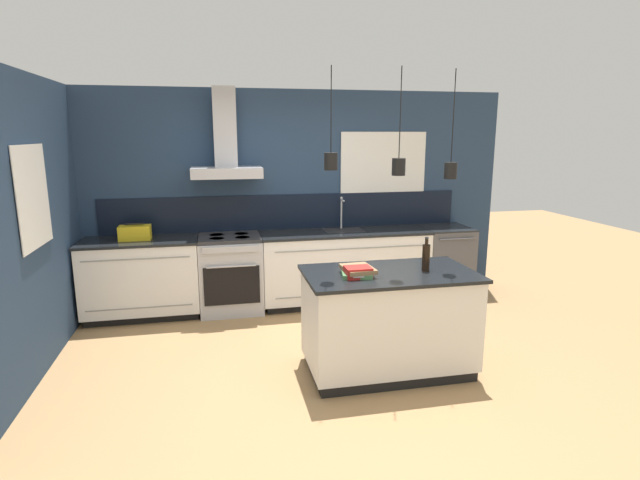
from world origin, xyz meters
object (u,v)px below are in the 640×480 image
red_supply_box (358,272)px  yellow_toolbox (135,233)px  book_stack (357,271)px  dishwasher (444,261)px  bottle_on_island (426,257)px  oven_range (231,274)px

red_supply_box → yellow_toolbox: (-2.03, 1.96, 0.04)m
book_stack → red_supply_box: size_ratio=1.50×
dishwasher → red_supply_box: (-1.74, -1.96, 0.50)m
dishwasher → yellow_toolbox: 3.80m
bottle_on_island → red_supply_box: (-0.63, -0.08, -0.08)m
oven_range → yellow_toolbox: 1.17m
dishwasher → book_stack: (-1.73, -1.90, 0.49)m
oven_range → red_supply_box: (0.99, -1.95, 0.50)m
book_stack → yellow_toolbox: size_ratio=0.95×
oven_range → bottle_on_island: size_ratio=3.07×
oven_range → red_supply_box: 2.25m
yellow_toolbox → red_supply_box: bearing=-44.0°
bottle_on_island → yellow_toolbox: bottle_on_island is taller
oven_range → red_supply_box: red_supply_box is taller
book_stack → red_supply_box: red_supply_box is taller
book_stack → dishwasher: bearing=47.7°
dishwasher → book_stack: book_stack is taller
oven_range → bottle_on_island: (1.62, -1.87, 0.58)m
dishwasher → yellow_toolbox: (-3.76, 0.00, 0.54)m
dishwasher → red_supply_box: 2.66m
red_supply_box → oven_range: bearing=116.8°
oven_range → bottle_on_island: bearing=-49.1°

